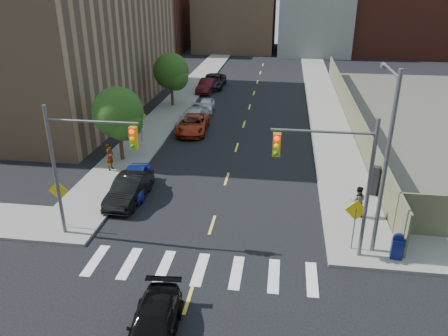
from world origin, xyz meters
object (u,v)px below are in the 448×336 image
(parked_car_silver, at_px, (193,118))
(parked_car_grey, at_px, (213,81))
(pedestrian_west, at_px, (110,157))
(parked_car_blue, at_px, (134,181))
(pedestrian_east, at_px, (358,201))
(parked_car_black, at_px, (129,189))
(parked_car_red, at_px, (193,124))
(parked_car_white, at_px, (206,105))
(mailbox, at_px, (397,246))
(black_sedan, at_px, (154,325))
(parked_car_maroon, at_px, (207,86))
(payphone, at_px, (374,180))

(parked_car_silver, height_order, parked_car_grey, parked_car_grey)
(pedestrian_west, bearing_deg, parked_car_blue, -131.50)
(pedestrian_west, distance_m, pedestrian_east, 16.56)
(parked_car_black, relative_size, parked_car_grey, 0.82)
(parked_car_black, distance_m, parked_car_red, 13.14)
(parked_car_white, bearing_deg, parked_car_black, -96.62)
(parked_car_red, relative_size, mailbox, 4.06)
(parked_car_blue, height_order, parked_car_silver, parked_car_silver)
(parked_car_red, distance_m, pedestrian_west, 9.90)
(parked_car_white, bearing_deg, black_sedan, -86.68)
(parked_car_grey, height_order, mailbox, parked_car_grey)
(parked_car_black, distance_m, black_sedan, 11.45)
(parked_car_maroon, distance_m, parked_car_grey, 2.57)
(black_sedan, xyz_separation_m, payphone, (10.00, 13.11, 0.45))
(mailbox, height_order, payphone, payphone)
(pedestrian_west, bearing_deg, payphone, -89.06)
(parked_car_blue, height_order, parked_car_red, parked_car_blue)
(payphone, bearing_deg, parked_car_maroon, 136.87)
(payphone, bearing_deg, parked_car_blue, -158.12)
(parked_car_white, distance_m, pedestrian_east, 23.17)
(parked_car_blue, bearing_deg, pedestrian_east, -11.77)
(black_sedan, relative_size, pedestrian_east, 2.41)
(payphone, bearing_deg, black_sedan, -111.06)
(parked_car_blue, xyz_separation_m, black_sedan, (4.70, -11.67, -0.13))
(parked_car_red, distance_m, payphone, 17.00)
(parked_car_black, height_order, pedestrian_west, pedestrian_west)
(parked_car_white, height_order, mailbox, mailbox)
(parked_car_grey, bearing_deg, parked_car_silver, -87.31)
(parked_car_silver, xyz_separation_m, parked_car_maroon, (-1.03, 12.96, -0.02))
(parked_car_silver, relative_size, black_sedan, 1.26)
(mailbox, bearing_deg, black_sedan, -140.48)
(parked_car_black, relative_size, pedestrian_east, 2.58)
(parked_car_white, bearing_deg, pedestrian_west, -107.36)
(parked_car_grey, bearing_deg, parked_car_maroon, -97.09)
(mailbox, relative_size, pedestrian_west, 0.70)
(parked_car_white, xyz_separation_m, black_sedan, (3.40, -30.01, -0.02))
(mailbox, xyz_separation_m, pedestrian_west, (-17.33, 8.12, 0.30))
(parked_car_grey, bearing_deg, parked_car_white, -84.60)
(parked_car_red, xyz_separation_m, black_sedan, (3.40, -23.57, -0.11))
(parked_car_maroon, relative_size, pedestrian_west, 2.48)
(parked_car_silver, xyz_separation_m, mailbox, (13.67, -18.64, -0.00))
(parked_car_white, xyz_separation_m, mailbox, (13.40, -23.64, 0.14))
(black_sedan, xyz_separation_m, mailbox, (10.00, 6.37, 0.16))
(parked_car_black, bearing_deg, black_sedan, -64.08)
(parked_car_black, distance_m, parked_car_silver, 14.55)
(parked_car_silver, height_order, payphone, payphone)
(parked_car_blue, relative_size, parked_car_red, 0.83)
(mailbox, bearing_deg, parked_car_maroon, 121.96)
(parked_car_silver, relative_size, pedestrian_east, 3.03)
(parked_car_maroon, bearing_deg, parked_car_blue, -85.48)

